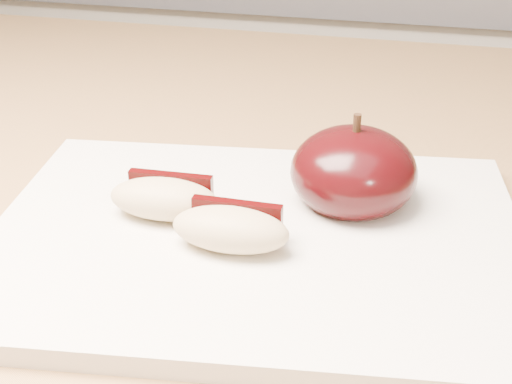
# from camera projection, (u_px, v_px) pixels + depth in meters

# --- Properties ---
(back_cabinet) EXTENTS (2.40, 0.62, 0.94)m
(back_cabinet) POSITION_uv_depth(u_px,v_px,m) (367.00, 210.00, 1.31)
(back_cabinet) COLOR silver
(back_cabinet) RESTS_ON ground
(cutting_board) EXTENTS (0.33, 0.26, 0.01)m
(cutting_board) POSITION_uv_depth(u_px,v_px,m) (256.00, 240.00, 0.40)
(cutting_board) COLOR silver
(cutting_board) RESTS_ON island_counter
(apple_half) EXTENTS (0.09, 0.09, 0.06)m
(apple_half) POSITION_uv_depth(u_px,v_px,m) (354.00, 172.00, 0.43)
(apple_half) COLOR black
(apple_half) RESTS_ON cutting_board
(apple_wedge_a) EXTENTS (0.07, 0.03, 0.02)m
(apple_wedge_a) POSITION_uv_depth(u_px,v_px,m) (165.00, 198.00, 0.41)
(apple_wedge_a) COLOR tan
(apple_wedge_a) RESTS_ON cutting_board
(apple_wedge_b) EXTENTS (0.06, 0.03, 0.02)m
(apple_wedge_b) POSITION_uv_depth(u_px,v_px,m) (231.00, 228.00, 0.38)
(apple_wedge_b) COLOR tan
(apple_wedge_b) RESTS_ON cutting_board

